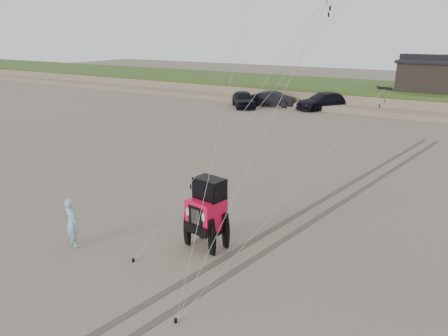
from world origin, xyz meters
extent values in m
plane|color=#6B6054|center=(0.00, 0.00, 0.00)|extent=(160.00, 160.00, 0.00)
cube|color=#7A6B54|center=(0.00, 38.00, 0.70)|extent=(160.00, 12.00, 1.40)
cube|color=#2D4719|center=(0.00, 38.00, 1.55)|extent=(160.00, 12.00, 0.35)
cube|color=#7A6B54|center=(0.00, 31.50, 0.25)|extent=(160.00, 3.50, 0.50)
cube|color=black|center=(2.00, 37.00, 3.03)|extent=(6.00, 5.00, 2.60)
cube|color=black|center=(2.00, 37.00, 4.45)|extent=(6.40, 5.40, 0.25)
cube|color=black|center=(2.00, 37.00, 4.83)|extent=(6.40, 1.20, 0.50)
imported|color=black|center=(-13.68, 28.03, 0.79)|extent=(4.36, 4.81, 1.59)
imported|color=black|center=(-11.44, 30.12, 0.74)|extent=(4.67, 2.25, 1.48)
imported|color=black|center=(-6.64, 30.97, 0.79)|extent=(4.83, 5.75, 1.58)
imported|color=#7FA7C4|center=(-4.22, -0.44, 0.87)|extent=(0.73, 0.57, 1.74)
cube|color=black|center=(4.35, 5.63, 5.38)|extent=(0.52, 0.34, 0.15)
cylinder|color=black|center=(-1.67, -0.19, 0.06)|extent=(0.08, 0.08, 0.12)
cylinder|color=black|center=(1.43, -1.90, 0.06)|extent=(0.08, 0.08, 0.12)
cube|color=#4C443D|center=(1.60, 8.00, 0.00)|extent=(4.42, 29.74, 0.01)
cube|color=#4C443D|center=(2.40, 8.00, 0.00)|extent=(4.42, 29.74, 0.01)
camera|label=1|loc=(7.54, -9.29, 7.16)|focal=35.00mm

